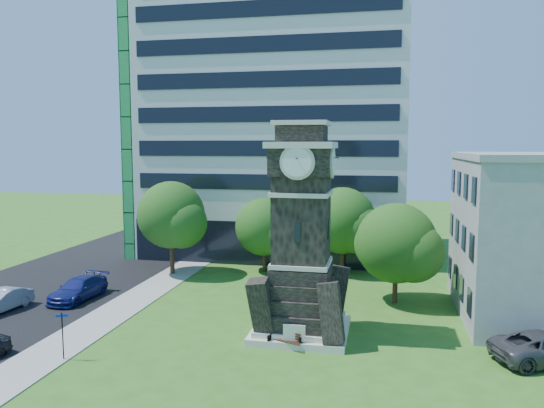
% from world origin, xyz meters
% --- Properties ---
extents(ground, '(160.00, 160.00, 0.00)m').
position_xyz_m(ground, '(0.00, 0.00, 0.00)').
color(ground, '#30611B').
rests_on(ground, ground).
extents(sidewalk, '(3.00, 70.00, 0.06)m').
position_xyz_m(sidewalk, '(-9.50, 5.00, 0.03)').
color(sidewalk, gray).
rests_on(sidewalk, ground).
extents(street, '(14.00, 80.00, 0.02)m').
position_xyz_m(street, '(-18.00, 5.00, 0.01)').
color(street, black).
rests_on(street, ground).
extents(clock_tower, '(5.40, 5.40, 12.22)m').
position_xyz_m(clock_tower, '(3.00, 2.00, 5.28)').
color(clock_tower, beige).
rests_on(clock_tower, ground).
extents(office_tall, '(26.20, 15.11, 28.60)m').
position_xyz_m(office_tall, '(-3.20, 25.84, 14.22)').
color(office_tall, silver).
rests_on(office_tall, ground).
extents(car_street_mid, '(1.98, 4.45, 1.42)m').
position_xyz_m(car_street_mid, '(-16.93, 2.07, 0.71)').
color(car_street_mid, gray).
rests_on(car_street_mid, ground).
extents(car_street_north, '(2.39, 5.36, 1.53)m').
position_xyz_m(car_street_north, '(-13.48, 5.53, 0.76)').
color(car_street_north, navy).
rests_on(car_street_north, ground).
extents(park_bench, '(1.81, 0.48, 0.93)m').
position_xyz_m(park_bench, '(2.53, -0.40, 0.49)').
color(park_bench, black).
rests_on(park_bench, ground).
extents(street_sign, '(0.60, 0.06, 2.48)m').
position_xyz_m(street_sign, '(-8.28, -4.25, 1.55)').
color(street_sign, black).
rests_on(street_sign, ground).
extents(tree_nw, '(6.22, 5.66, 7.90)m').
position_xyz_m(tree_nw, '(-9.77, 13.91, 4.87)').
color(tree_nw, '#332114').
rests_on(tree_nw, ground).
extents(tree_nc, '(5.48, 4.98, 6.41)m').
position_xyz_m(tree_nc, '(-2.32, 16.36, 3.76)').
color(tree_nc, '#332114').
rests_on(tree_nc, ground).
extents(tree_ne, '(6.22, 5.65, 7.36)m').
position_xyz_m(tree_ne, '(4.29, 17.16, 4.35)').
color(tree_ne, '#332114').
rests_on(tree_ne, ground).
extents(tree_east, '(6.07, 5.52, 6.98)m').
position_xyz_m(tree_east, '(8.54, 9.26, 4.05)').
color(tree_east, '#332114').
rests_on(tree_east, ground).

